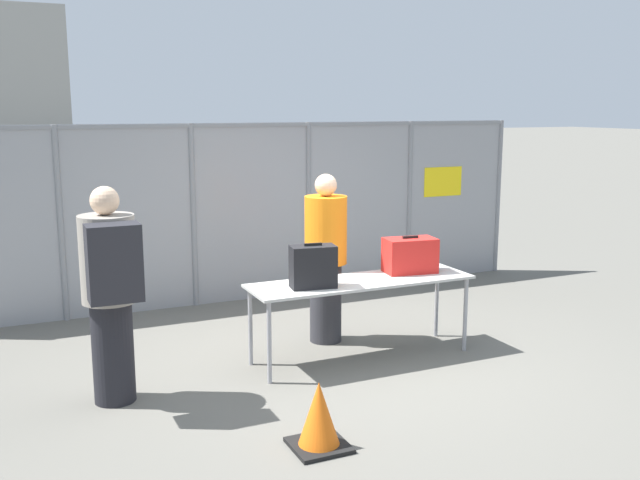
% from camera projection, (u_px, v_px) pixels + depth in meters
% --- Properties ---
extents(ground_plane, '(120.00, 120.00, 0.00)m').
position_uv_depth(ground_plane, '(342.00, 362.00, 6.66)').
color(ground_plane, '#605E56').
extents(fence_section, '(7.47, 0.07, 2.17)m').
position_uv_depth(fence_section, '(254.00, 208.00, 8.70)').
color(fence_section, gray).
rests_on(fence_section, ground_plane).
extents(inspection_table, '(2.15, 0.62, 0.76)m').
position_uv_depth(inspection_table, '(361.00, 286.00, 6.67)').
color(inspection_table, '#B2B2AD').
rests_on(inspection_table, ground_plane).
extents(suitcase_black, '(0.43, 0.27, 0.40)m').
position_uv_depth(suitcase_black, '(313.00, 267.00, 6.35)').
color(suitcase_black, black).
rests_on(suitcase_black, inspection_table).
extents(suitcase_red, '(0.53, 0.35, 0.36)m').
position_uv_depth(suitcase_red, '(410.00, 255.00, 6.94)').
color(suitcase_red, red).
rests_on(suitcase_red, inspection_table).
extents(traveler_hooded, '(0.43, 0.67, 1.75)m').
position_uv_depth(traveler_hooded, '(111.00, 287.00, 5.57)').
color(traveler_hooded, black).
rests_on(traveler_hooded, ground_plane).
extents(security_worker_near, '(0.42, 0.42, 1.71)m').
position_uv_depth(security_worker_near, '(326.00, 256.00, 7.13)').
color(security_worker_near, '#2D2D33').
rests_on(security_worker_near, ground_plane).
extents(utility_trailer, '(4.52, 1.95, 0.70)m').
position_uv_depth(utility_trailer, '(247.00, 242.00, 10.40)').
color(utility_trailer, white).
rests_on(utility_trailer, ground_plane).
extents(traffic_cone, '(0.39, 0.39, 0.49)m').
position_uv_depth(traffic_cone, '(319.00, 418.00, 4.96)').
color(traffic_cone, black).
rests_on(traffic_cone, ground_plane).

